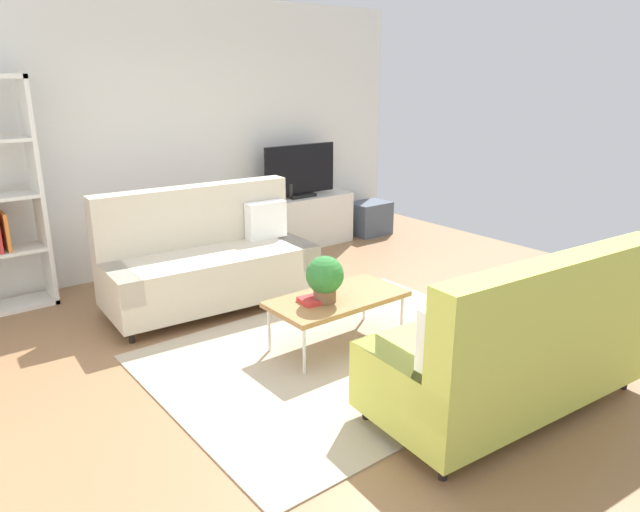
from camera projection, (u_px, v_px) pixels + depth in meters
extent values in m
plane|color=#936B47|center=(319.00, 351.00, 4.65)|extent=(7.68, 7.68, 0.00)
cube|color=white|center=(159.00, 136.00, 6.32)|extent=(6.40, 0.12, 2.90)
cube|color=tan|center=(348.00, 355.00, 4.57)|extent=(2.90, 2.20, 0.01)
cube|color=beige|center=(211.00, 274.00, 5.43)|extent=(1.95, 0.97, 0.44)
cube|color=beige|center=(194.00, 215.00, 5.53)|extent=(1.91, 0.33, 0.56)
cube|color=beige|center=(289.00, 248.00, 5.86)|extent=(0.26, 0.85, 0.22)
cube|color=beige|center=(117.00, 281.00, 4.94)|extent=(0.26, 0.85, 0.22)
cylinder|color=black|center=(310.00, 294.00, 5.71)|extent=(0.05, 0.05, 0.10)
cylinder|color=black|center=(132.00, 337.00, 4.78)|extent=(0.05, 0.05, 0.10)
cylinder|color=black|center=(275.00, 275.00, 6.25)|extent=(0.05, 0.05, 0.10)
cylinder|color=black|center=(108.00, 310.00, 5.31)|extent=(0.05, 0.05, 0.10)
cube|color=white|center=(266.00, 220.00, 5.78)|extent=(0.41, 0.17, 0.36)
cube|color=#C1CC51|center=(505.00, 360.00, 3.82)|extent=(1.96, 0.99, 0.44)
cube|color=#C1CC51|center=(557.00, 304.00, 3.41)|extent=(1.91, 0.36, 0.56)
cube|color=#C1CC51|center=(407.00, 381.00, 3.34)|extent=(0.27, 0.85, 0.22)
cube|color=#C1CC51|center=(585.00, 316.00, 4.23)|extent=(0.27, 0.85, 0.22)
cylinder|color=black|center=(366.00, 413.00, 3.71)|extent=(0.05, 0.05, 0.10)
cylinder|color=black|center=(541.00, 346.00, 4.63)|extent=(0.05, 0.05, 0.10)
cylinder|color=black|center=(443.00, 471.00, 3.17)|extent=(0.05, 0.05, 0.10)
cylinder|color=black|center=(624.00, 382.00, 4.08)|extent=(0.05, 0.05, 0.10)
cube|color=white|center=(451.00, 336.00, 3.23)|extent=(0.41, 0.17, 0.36)
cube|color=#9E7042|center=(337.00, 299.00, 4.63)|extent=(1.10, 0.56, 0.04)
cylinder|color=silver|center=(269.00, 330.00, 4.57)|extent=(0.02, 0.02, 0.38)
cylinder|color=silver|center=(364.00, 301.00, 5.16)|extent=(0.02, 0.02, 0.38)
cylinder|color=silver|center=(304.00, 351.00, 4.23)|extent=(0.02, 0.02, 0.38)
cylinder|color=silver|center=(402.00, 317.00, 4.81)|extent=(0.02, 0.02, 0.38)
cube|color=silver|center=(300.00, 222.00, 7.35)|extent=(1.40, 0.44, 0.64)
cube|color=black|center=(300.00, 195.00, 7.23)|extent=(0.36, 0.20, 0.04)
cube|color=black|center=(300.00, 169.00, 7.14)|extent=(1.00, 0.05, 0.60)
cube|color=white|center=(38.00, 193.00, 5.40)|extent=(0.04, 0.36, 2.10)
cube|color=orange|center=(5.00, 231.00, 5.30)|extent=(0.03, 0.29, 0.35)
cube|color=#4C5666|center=(369.00, 218.00, 7.95)|extent=(0.52, 0.40, 0.44)
cylinder|color=brown|center=(325.00, 295.00, 4.51)|extent=(0.18, 0.18, 0.10)
sphere|color=#2D7233|center=(325.00, 275.00, 4.46)|extent=(0.29, 0.29, 0.29)
cube|color=red|center=(315.00, 300.00, 4.51)|extent=(0.26, 0.21, 0.04)
cylinder|color=#B24C4C|center=(257.00, 196.00, 6.93)|extent=(0.10, 0.10, 0.15)
cylinder|color=#33B29E|center=(269.00, 195.00, 7.03)|extent=(0.10, 0.10, 0.12)
cylinder|color=gold|center=(283.00, 194.00, 7.05)|extent=(0.06, 0.06, 0.15)
cylinder|color=#262626|center=(291.00, 191.00, 7.10)|extent=(0.05, 0.05, 0.19)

